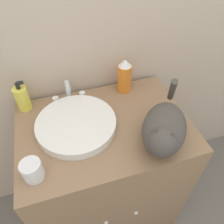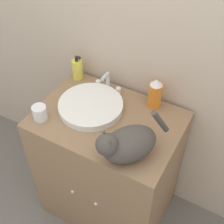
{
  "view_description": "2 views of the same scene",
  "coord_description": "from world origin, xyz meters",
  "px_view_note": "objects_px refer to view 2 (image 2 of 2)",
  "views": [
    {
      "loc": [
        -0.17,
        -0.39,
        1.67
      ],
      "look_at": [
        0.04,
        0.27,
        0.99
      ],
      "focal_mm": 35.0,
      "sensor_mm": 36.0,
      "label": 1
    },
    {
      "loc": [
        0.61,
        -0.76,
        2.13
      ],
      "look_at": [
        0.05,
        0.24,
        1.02
      ],
      "focal_mm": 50.0,
      "sensor_mm": 36.0,
      "label": 2
    }
  ],
  "objects_px": {
    "soap_bottle": "(77,69)",
    "spray_bottle": "(155,93)",
    "cat": "(127,144)",
    "cup": "(40,113)"
  },
  "relations": [
    {
      "from": "cat",
      "to": "spray_bottle",
      "type": "bearing_deg",
      "value": -141.18
    },
    {
      "from": "soap_bottle",
      "to": "spray_bottle",
      "type": "height_order",
      "value": "spray_bottle"
    },
    {
      "from": "soap_bottle",
      "to": "cup",
      "type": "relative_size",
      "value": 1.99
    },
    {
      "from": "soap_bottle",
      "to": "spray_bottle",
      "type": "bearing_deg",
      "value": -0.9
    },
    {
      "from": "soap_bottle",
      "to": "spray_bottle",
      "type": "xyz_separation_m",
      "value": [
        0.53,
        -0.01,
        0.03
      ]
    },
    {
      "from": "soap_bottle",
      "to": "spray_bottle",
      "type": "distance_m",
      "value": 0.53
    },
    {
      "from": "spray_bottle",
      "to": "cup",
      "type": "relative_size",
      "value": 2.29
    },
    {
      "from": "cat",
      "to": "cup",
      "type": "distance_m",
      "value": 0.54
    },
    {
      "from": "cat",
      "to": "spray_bottle",
      "type": "xyz_separation_m",
      "value": [
        -0.03,
        0.4,
        -0.0
      ]
    },
    {
      "from": "cat",
      "to": "soap_bottle",
      "type": "relative_size",
      "value": 2.19
    }
  ]
}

